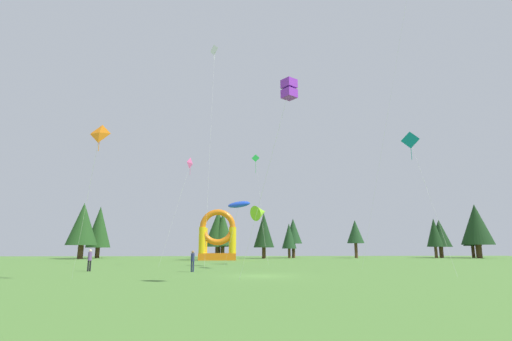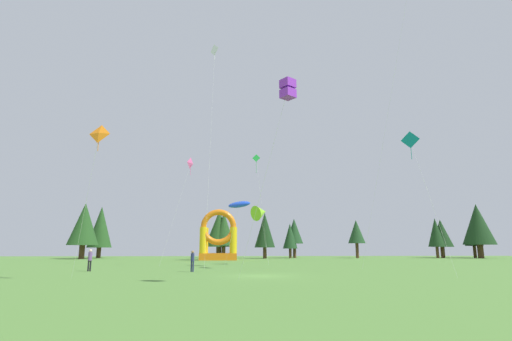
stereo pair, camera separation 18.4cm
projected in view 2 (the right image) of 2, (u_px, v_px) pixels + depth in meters
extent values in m
plane|color=#548438|center=(261.00, 276.00, 27.36)|extent=(120.00, 120.00, 0.00)
ellipsoid|color=blue|center=(239.00, 205.00, 41.95)|extent=(3.13, 3.06, 1.04)
cylinder|color=silver|center=(232.00, 235.00, 41.98)|extent=(1.52, 1.44, 6.53)
cone|color=#8CD826|center=(261.00, 212.00, 46.26)|extent=(2.68, 2.66, 2.11)
cylinder|color=silver|center=(265.00, 238.00, 45.19)|extent=(0.86, 1.05, 6.06)
pyramid|color=orange|center=(99.00, 134.00, 24.85)|extent=(1.02, 0.54, 0.98)
cylinder|color=orange|center=(98.00, 143.00, 24.81)|extent=(0.04, 0.04, 1.11)
cylinder|color=silver|center=(85.00, 207.00, 25.18)|extent=(1.94, 2.45, 9.14)
cube|color=purple|center=(288.00, 94.00, 22.45)|extent=(1.00, 1.00, 0.51)
cube|color=purple|center=(288.00, 84.00, 22.57)|extent=(1.00, 1.00, 0.51)
cylinder|color=silver|center=(262.00, 187.00, 23.21)|extent=(2.81, 3.74, 11.05)
pyramid|color=white|center=(215.00, 51.00, 46.58)|extent=(0.87, 0.90, 1.05)
cylinder|color=white|center=(215.00, 55.00, 46.41)|extent=(0.04, 0.04, 1.13)
cylinder|color=silver|center=(210.00, 147.00, 41.47)|extent=(0.17, 5.35, 25.16)
cylinder|color=silver|center=(386.00, 127.00, 36.14)|extent=(3.85, 6.23, 26.10)
pyramid|color=green|center=(256.00, 159.00, 57.22)|extent=(0.89, 0.44, 0.86)
cylinder|color=green|center=(256.00, 166.00, 56.95)|extent=(0.04, 0.04, 2.19)
cylinder|color=silver|center=(262.00, 208.00, 54.67)|extent=(1.53, 2.24, 14.81)
pyramid|color=#0C7F7A|center=(410.00, 141.00, 31.69)|extent=(1.03, 0.75, 1.05)
cylinder|color=#0C7F7A|center=(411.00, 150.00, 31.47)|extent=(0.04, 0.04, 1.56)
cylinder|color=silver|center=(432.00, 203.00, 28.93)|extent=(0.91, 3.47, 10.52)
pyramid|color=#EA599E|center=(191.00, 164.00, 43.46)|extent=(0.57, 0.91, 0.92)
cylinder|color=#EA599E|center=(191.00, 169.00, 43.36)|extent=(0.04, 0.04, 1.31)
cylinder|color=silver|center=(175.00, 213.00, 41.83)|extent=(2.80, 1.05, 11.20)
cylinder|color=navy|center=(191.00, 267.00, 32.03)|extent=(0.16, 0.16, 0.84)
cylinder|color=navy|center=(193.00, 267.00, 31.98)|extent=(0.16, 0.16, 0.84)
cylinder|color=navy|center=(193.00, 257.00, 32.15)|extent=(0.38, 0.38, 0.66)
sphere|color=#9E704C|center=(193.00, 252.00, 32.24)|extent=(0.23, 0.23, 0.23)
cylinder|color=black|center=(88.00, 266.00, 32.64)|extent=(0.18, 0.18, 0.88)
cylinder|color=black|center=(90.00, 266.00, 32.77)|extent=(0.18, 0.18, 0.88)
cylinder|color=#724C8C|center=(90.00, 256.00, 32.86)|extent=(0.44, 0.44, 0.70)
sphere|color=beige|center=(91.00, 251.00, 32.95)|extent=(0.24, 0.24, 0.24)
cube|color=orange|center=(218.00, 257.00, 60.39)|extent=(5.73, 3.99, 1.04)
cylinder|color=yellow|center=(203.00, 240.00, 59.36)|extent=(1.12, 1.12, 3.98)
cylinder|color=yellow|center=(233.00, 240.00, 59.57)|extent=(1.12, 1.12, 3.98)
cylinder|color=yellow|center=(205.00, 240.00, 62.18)|extent=(1.12, 1.12, 3.98)
cylinder|color=yellow|center=(233.00, 240.00, 62.38)|extent=(1.12, 1.12, 3.98)
torus|color=orange|center=(219.00, 227.00, 59.85)|extent=(5.51, 0.89, 5.51)
cylinder|color=#4C331E|center=(82.00, 252.00, 66.24)|extent=(0.92, 0.92, 2.31)
cone|color=#234C1E|center=(84.00, 224.00, 67.16)|extent=(5.13, 5.13, 7.26)
cylinder|color=#4C331E|center=(99.00, 253.00, 71.12)|extent=(0.79, 0.79, 1.89)
cone|color=#234C1E|center=(101.00, 227.00, 72.04)|extent=(4.39, 4.39, 7.57)
cylinder|color=#4C331E|center=(219.00, 252.00, 70.55)|extent=(0.92, 0.92, 2.04)
cone|color=#234C1E|center=(219.00, 228.00, 71.39)|extent=(5.09, 5.09, 6.63)
cylinder|color=#4C331E|center=(223.00, 252.00, 70.03)|extent=(0.71, 0.71, 2.21)
cone|color=#234C1E|center=(224.00, 229.00, 70.83)|extent=(3.96, 3.96, 6.05)
cylinder|color=#4C331E|center=(265.00, 253.00, 68.83)|extent=(0.66, 0.66, 1.90)
cone|color=#193819|center=(265.00, 230.00, 69.61)|extent=(3.66, 3.66, 6.16)
cylinder|color=#4C331E|center=(290.00, 253.00, 70.64)|extent=(0.48, 0.48, 1.72)
cone|color=#1E4221|center=(290.00, 236.00, 71.25)|extent=(2.68, 2.68, 4.56)
cylinder|color=#4C331E|center=(295.00, 251.00, 71.73)|extent=(0.58, 0.58, 2.62)
cone|color=#1E4221|center=(294.00, 231.00, 72.43)|extent=(3.24, 3.24, 4.60)
cylinder|color=#4C331E|center=(357.00, 251.00, 71.08)|extent=(0.56, 0.56, 2.67)
cone|color=#1E4221|center=(356.00, 232.00, 71.75)|extent=(3.12, 3.12, 4.27)
cylinder|color=#4C331E|center=(437.00, 252.00, 71.37)|extent=(0.53, 0.53, 2.04)
cone|color=#193819|center=(436.00, 232.00, 72.07)|extent=(2.95, 2.95, 5.24)
cylinder|color=#4C331E|center=(443.00, 252.00, 72.31)|extent=(0.73, 0.73, 2.01)
cone|color=#193819|center=(441.00, 233.00, 73.00)|extent=(4.06, 4.06, 5.07)
cylinder|color=#4C331E|center=(481.00, 251.00, 70.52)|extent=(1.01, 1.01, 2.41)
cone|color=#193819|center=(478.00, 224.00, 71.47)|extent=(5.64, 5.64, 7.43)
cylinder|color=#4C331E|center=(475.00, 252.00, 72.55)|extent=(0.57, 0.57, 2.20)
cone|color=#1E4221|center=(473.00, 234.00, 73.19)|extent=(3.16, 3.16, 4.47)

